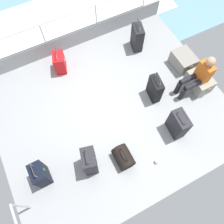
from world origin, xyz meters
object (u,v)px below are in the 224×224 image
at_px(cargo_crate_1, 199,82).
at_px(duffel_bag, 123,157).
at_px(suitcase_1, 40,175).
at_px(paper_cup, 157,161).
at_px(suitcase_4, 155,89).
at_px(passenger_seated, 198,76).
at_px(suitcase_2, 90,161).
at_px(suitcase_0, 137,38).
at_px(cargo_crate_0, 183,61).
at_px(suitcase_3, 178,124).
at_px(suitcase_5, 60,62).

height_order(cargo_crate_1, duffel_bag, duffel_bag).
distance_m(suitcase_1, paper_cup, 2.34).
height_order(suitcase_4, duffel_bag, suitcase_4).
bearing_deg(cargo_crate_1, suitcase_1, -85.01).
bearing_deg(passenger_seated, suitcase_4, -106.30).
bearing_deg(suitcase_2, suitcase_0, 133.89).
bearing_deg(cargo_crate_1, suitcase_0, -158.27).
bearing_deg(suitcase_2, suitcase_4, 112.39).
bearing_deg(suitcase_2, cargo_crate_0, 111.79).
xyz_separation_m(passenger_seated, suitcase_0, (-1.76, -0.52, -0.24)).
relative_size(cargo_crate_1, suitcase_2, 0.70).
distance_m(passenger_seated, suitcase_1, 3.90).
relative_size(cargo_crate_1, suitcase_4, 0.81).
bearing_deg(cargo_crate_0, paper_cup, -46.05).
xyz_separation_m(cargo_crate_0, passenger_seated, (0.69, -0.21, 0.38)).
distance_m(passenger_seated, suitcase_0, 1.85).
xyz_separation_m(suitcase_0, duffel_bag, (2.51, -1.76, -0.16)).
bearing_deg(suitcase_0, suitcase_3, -10.07).
xyz_separation_m(suitcase_0, paper_cup, (2.89, -1.17, -0.28)).
bearing_deg(paper_cup, suitcase_4, 151.17).
relative_size(suitcase_1, suitcase_2, 0.91).
bearing_deg(suitcase_3, cargo_crate_1, 121.72).
bearing_deg(cargo_crate_1, suitcase_3, -58.28).
relative_size(suitcase_2, suitcase_5, 1.31).
distance_m(suitcase_4, duffel_bag, 1.72).
xyz_separation_m(suitcase_4, duffel_bag, (1.03, -1.37, -0.14)).
bearing_deg(suitcase_4, duffel_bag, -53.15).
xyz_separation_m(cargo_crate_1, suitcase_2, (0.56, -3.11, 0.16)).
distance_m(cargo_crate_0, suitcase_1, 4.22).
bearing_deg(suitcase_5, paper_cup, 15.61).
xyz_separation_m(suitcase_3, paper_cup, (0.43, -0.73, -0.28)).
distance_m(suitcase_3, suitcase_5, 3.14).
height_order(passenger_seated, suitcase_4, passenger_seated).
xyz_separation_m(cargo_crate_0, suitcase_0, (-1.07, -0.73, 0.15)).
xyz_separation_m(suitcase_0, suitcase_2, (2.32, -2.41, 0.02)).
xyz_separation_m(cargo_crate_0, suitcase_4, (0.42, -1.12, 0.13)).
xyz_separation_m(suitcase_2, paper_cup, (0.57, 1.24, -0.31)).
bearing_deg(suitcase_2, passenger_seated, 100.89).
height_order(suitcase_5, duffel_bag, suitcase_5).
bearing_deg(suitcase_1, paper_cup, 70.35).
distance_m(suitcase_1, suitcase_2, 0.97).
xyz_separation_m(cargo_crate_1, passenger_seated, (-0.00, -0.18, 0.38)).
height_order(cargo_crate_0, suitcase_2, suitcase_2).
distance_m(cargo_crate_1, suitcase_3, 1.34).
height_order(suitcase_3, suitcase_5, suitcase_3).
relative_size(suitcase_0, duffel_bag, 1.66).
distance_m(suitcase_1, duffel_bag, 1.65).
height_order(suitcase_0, duffel_bag, suitcase_0).
xyz_separation_m(suitcase_4, paper_cup, (1.40, -0.77, -0.26)).
bearing_deg(passenger_seated, suitcase_5, -127.97).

